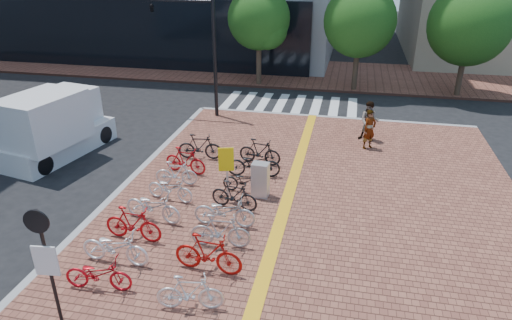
% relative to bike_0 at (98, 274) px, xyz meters
% --- Properties ---
extents(ground, '(120.00, 120.00, 0.00)m').
position_rel_bike_0_xyz_m(ground, '(1.97, 2.46, -0.61)').
color(ground, black).
rests_on(ground, ground).
extents(kerb_north, '(14.00, 0.25, 0.15)m').
position_rel_bike_0_xyz_m(kerb_north, '(4.97, 14.46, -0.53)').
color(kerb_north, gray).
rests_on(kerb_north, ground).
extents(far_sidewalk, '(70.00, 8.00, 0.15)m').
position_rel_bike_0_xyz_m(far_sidewalk, '(1.97, 23.46, -0.53)').
color(far_sidewalk, brown).
rests_on(far_sidewalk, ground).
extents(crosswalk, '(7.50, 4.00, 0.01)m').
position_rel_bike_0_xyz_m(crosswalk, '(2.47, 16.46, -0.60)').
color(crosswalk, silver).
rests_on(crosswalk, ground).
extents(street_trees, '(16.20, 4.60, 6.35)m').
position_rel_bike_0_xyz_m(street_trees, '(7.01, 19.91, 3.49)').
color(street_trees, '#38281E').
rests_on(street_trees, far_sidewalk).
extents(bike_0, '(1.78, 0.76, 0.91)m').
position_rel_bike_0_xyz_m(bike_0, '(0.00, 0.00, 0.00)').
color(bike_0, red).
rests_on(bike_0, sidewalk).
extents(bike_1, '(1.95, 0.71, 1.02)m').
position_rel_bike_0_xyz_m(bike_1, '(-0.10, 1.07, 0.06)').
color(bike_1, white).
rests_on(bike_1, sidewalk).
extents(bike_2, '(1.82, 0.61, 1.08)m').
position_rel_bike_0_xyz_m(bike_2, '(-0.11, 2.19, 0.09)').
color(bike_2, '#B20C11').
rests_on(bike_2, sidewalk).
extents(bike_3, '(2.01, 0.94, 1.01)m').
position_rel_bike_0_xyz_m(bike_3, '(0.02, 3.31, 0.05)').
color(bike_3, silver).
rests_on(bike_3, sidewalk).
extents(bike_4, '(1.79, 0.86, 0.90)m').
position_rel_bike_0_xyz_m(bike_4, '(0.06, 4.64, -0.00)').
color(bike_4, silver).
rests_on(bike_4, sidewalk).
extents(bike_5, '(1.59, 0.64, 0.93)m').
position_rel_bike_0_xyz_m(bike_5, '(-0.14, 5.74, 0.01)').
color(bike_5, silver).
rests_on(bike_5, sidewalk).
extents(bike_6, '(1.78, 0.77, 1.03)m').
position_rel_bike_0_xyz_m(bike_6, '(-0.16, 6.75, 0.06)').
color(bike_6, '#AD0C13').
rests_on(bike_6, sidewalk).
extents(bike_7, '(1.83, 0.72, 1.07)m').
position_rel_bike_0_xyz_m(bike_7, '(-0.03, 8.10, 0.08)').
color(bike_7, black).
rests_on(bike_7, sidewalk).
extents(bike_8, '(1.67, 0.74, 0.97)m').
position_rel_bike_0_xyz_m(bike_8, '(2.49, -0.20, 0.03)').
color(bike_8, silver).
rests_on(bike_8, sidewalk).
extents(bike_9, '(1.92, 0.67, 1.13)m').
position_rel_bike_0_xyz_m(bike_9, '(2.49, 1.23, 0.11)').
color(bike_9, '#A70F0B').
rests_on(bike_9, sidewalk).
extents(bike_10, '(1.79, 0.64, 1.05)m').
position_rel_bike_0_xyz_m(bike_10, '(2.49, 2.38, 0.07)').
color(bike_10, '#AEADB2').
rests_on(bike_10, sidewalk).
extents(bike_11, '(1.95, 0.74, 1.01)m').
position_rel_bike_0_xyz_m(bike_11, '(2.30, 3.48, 0.05)').
color(bike_11, '#BCBBC1').
rests_on(bike_11, sidewalk).
extents(bike_12, '(1.70, 0.76, 0.99)m').
position_rel_bike_0_xyz_m(bike_12, '(2.34, 4.54, 0.04)').
color(bike_12, black).
rests_on(bike_12, sidewalk).
extents(bike_13, '(1.66, 0.65, 0.86)m').
position_rel_bike_0_xyz_m(bike_13, '(2.44, 5.72, -0.02)').
color(bike_13, black).
rests_on(bike_13, sidewalk).
extents(bike_14, '(2.07, 0.95, 1.05)m').
position_rel_bike_0_xyz_m(bike_14, '(2.46, 7.00, 0.07)').
color(bike_14, black).
rests_on(bike_14, sidewalk).
extents(bike_15, '(1.79, 0.74, 1.04)m').
position_rel_bike_0_xyz_m(bike_15, '(2.46, 8.15, 0.07)').
color(bike_15, black).
rests_on(bike_15, sidewalk).
extents(pedestrian_a, '(0.74, 0.71, 1.71)m').
position_rel_bike_0_xyz_m(pedestrian_a, '(6.72, 10.69, 0.40)').
color(pedestrian_a, gray).
rests_on(pedestrian_a, sidewalk).
extents(pedestrian_b, '(0.96, 0.79, 1.79)m').
position_rel_bike_0_xyz_m(pedestrian_b, '(6.73, 11.62, 0.44)').
color(pedestrian_b, '#474C5A').
rests_on(pedestrian_b, sidewalk).
extents(utility_box, '(0.60, 0.45, 1.25)m').
position_rel_bike_0_xyz_m(utility_box, '(3.01, 5.55, 0.17)').
color(utility_box, silver).
rests_on(utility_box, sidewalk).
extents(yellow_sign, '(0.51, 0.19, 1.92)m').
position_rel_bike_0_xyz_m(yellow_sign, '(1.95, 5.11, 0.87)').
color(yellow_sign, '#B7B7BC').
rests_on(yellow_sign, sidewalk).
extents(notice_sign, '(0.56, 0.15, 3.01)m').
position_rel_bike_0_xyz_m(notice_sign, '(-0.33, -1.23, 1.44)').
color(notice_sign, black).
rests_on(notice_sign, sidewalk).
extents(traffic_light_pole, '(3.33, 1.28, 6.20)m').
position_rel_bike_0_xyz_m(traffic_light_pole, '(-2.34, 13.45, 3.82)').
color(traffic_light_pole, black).
rests_on(traffic_light_pole, sidewalk).
extents(box_truck, '(3.03, 5.24, 2.85)m').
position_rel_bike_0_xyz_m(box_truck, '(-6.21, 7.56, 0.74)').
color(box_truck, silver).
rests_on(box_truck, ground).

